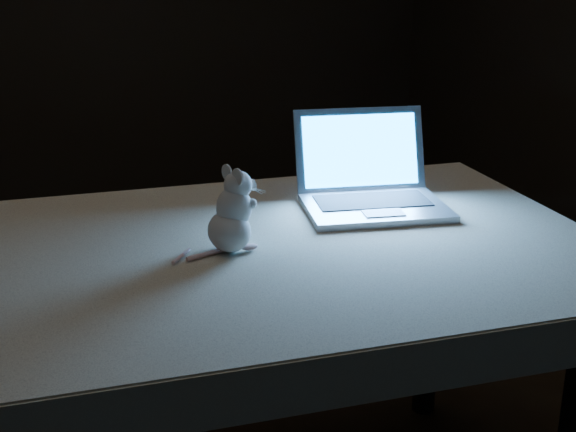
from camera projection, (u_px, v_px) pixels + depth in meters
name	position (u px, v px, depth m)	size (l,w,h in m)	color
table	(269.00, 393.00, 1.96)	(1.49, 0.96, 0.80)	black
tablecloth	(279.00, 257.00, 1.88)	(1.60, 1.07, 0.11)	beige
laptop	(377.00, 166.00, 2.01)	(0.37, 0.32, 0.25)	#A2A2A6
plush_mouse	(229.00, 210.00, 1.75)	(0.15, 0.15, 0.20)	silver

